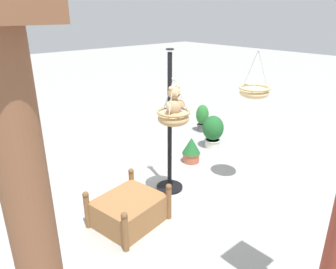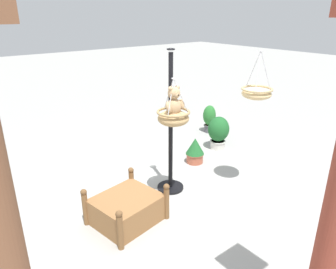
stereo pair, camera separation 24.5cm
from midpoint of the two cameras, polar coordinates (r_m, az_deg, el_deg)
name	(u,v)px [view 1 (the left image)]	position (r m, az deg, el deg)	size (l,w,h in m)	color
ground_plane	(165,196)	(5.24, -1.96, -11.07)	(40.00, 40.00, 0.00)	#9E9E99
display_pole_central	(170,150)	(5.12, -1.07, -2.89)	(0.44, 0.44, 2.31)	black
hanging_basket_with_teddy	(173,117)	(4.62, -0.53, 3.15)	(0.49, 0.49, 0.70)	tan
teddy_bear	(175,104)	(4.54, -0.35, 5.53)	(0.32, 0.28, 0.46)	tan
hanging_basket_left_high	(254,92)	(5.04, 13.94, 7.52)	(0.47, 0.47, 0.73)	tan
wooden_planter_box	(129,209)	(4.60, -8.61, -13.22)	(1.06, 0.96, 0.56)	olive
potted_plant_flowering_red	(202,117)	(7.85, 5.32, 3.11)	(0.31, 0.31, 0.68)	#4C4C51
potted_plant_tall_leafy	(191,150)	(6.24, 3.10, -2.77)	(0.36, 0.36, 0.51)	#AD563D
potted_plant_bushy_green	(213,131)	(6.91, 7.10, 0.71)	(0.46, 0.46, 0.72)	beige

